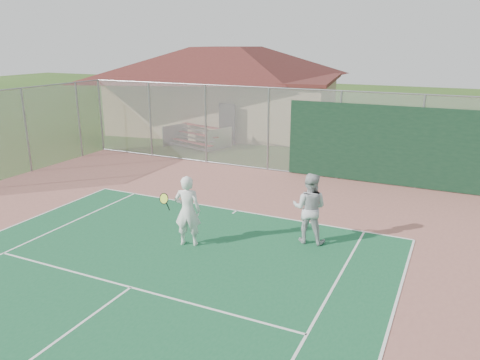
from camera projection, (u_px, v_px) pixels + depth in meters
name	position (u px, v px, depth m)	size (l,w,h in m)	color
back_fence	(341.00, 138.00, 18.32)	(20.08, 0.11, 3.53)	gray
side_fence_left	(26.00, 131.00, 19.40)	(0.08, 9.00, 3.50)	gray
clubhouse	(228.00, 80.00, 28.69)	(15.00, 11.20, 5.93)	tan
bleachers	(197.00, 136.00, 24.34)	(3.23, 2.35, 1.05)	#A12C25
player_white_front	(187.00, 211.00, 12.45)	(1.11, 0.75, 1.94)	white
player_grey_back	(309.00, 209.00, 12.64)	(1.01, 0.82, 1.95)	#B5B8BB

